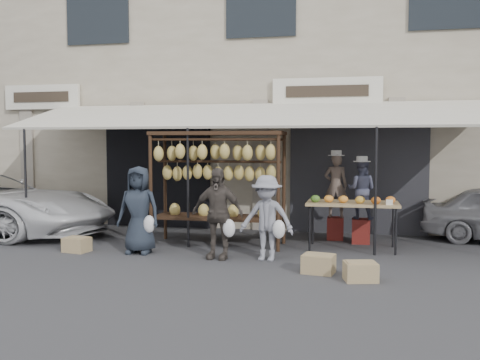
% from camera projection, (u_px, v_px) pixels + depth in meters
% --- Properties ---
extents(ground_plane, '(90.00, 90.00, 0.00)m').
position_uv_depth(ground_plane, '(224.00, 262.00, 9.01)').
color(ground_plane, '#2D2D30').
extents(shophouse, '(24.00, 6.15, 7.30)m').
position_uv_depth(shophouse, '(279.00, 85.00, 15.09)').
color(shophouse, '#B9AD96').
rests_on(shophouse, ground_plane).
extents(awning, '(10.00, 2.35, 2.92)m').
position_uv_depth(awning, '(251.00, 116.00, 11.05)').
color(awning, beige).
rests_on(awning, ground_plane).
extents(banana_rack, '(2.60, 0.90, 2.24)m').
position_uv_depth(banana_rack, '(217.00, 166.00, 10.41)').
color(banana_rack, black).
rests_on(banana_rack, ground_plane).
extents(produce_table, '(1.70, 0.90, 1.04)m').
position_uv_depth(produce_table, '(352.00, 204.00, 10.03)').
color(produce_table, '#9C7E5E').
rests_on(produce_table, ground_plane).
extents(vendor_left, '(0.48, 0.32, 1.32)m').
position_uv_depth(vendor_left, '(336.00, 186.00, 11.07)').
color(vendor_left, brown).
rests_on(vendor_left, stool_left).
extents(vendor_right, '(0.66, 0.57, 1.18)m').
position_uv_depth(vendor_right, '(361.00, 189.00, 10.67)').
color(vendor_right, '#43465E').
rests_on(vendor_right, stool_right).
extents(customer_left, '(0.79, 0.53, 1.59)m').
position_uv_depth(customer_left, '(139.00, 210.00, 9.73)').
color(customer_left, '#202732').
rests_on(customer_left, ground_plane).
extents(customer_mid, '(0.97, 0.49, 1.59)m').
position_uv_depth(customer_mid, '(217.00, 213.00, 9.26)').
color(customer_mid, '#443C36').
rests_on(customer_mid, ground_plane).
extents(customer_right, '(1.00, 0.65, 1.46)m').
position_uv_depth(customer_right, '(267.00, 218.00, 9.15)').
color(customer_right, gray).
rests_on(customer_right, ground_plane).
extents(stool_left, '(0.40, 0.40, 0.47)m').
position_uv_depth(stool_left, '(335.00, 228.00, 11.13)').
color(stool_left, maroon).
rests_on(stool_left, ground_plane).
extents(stool_right, '(0.38, 0.38, 0.49)m').
position_uv_depth(stool_right, '(361.00, 231.00, 10.72)').
color(stool_right, maroon).
rests_on(stool_right, ground_plane).
extents(crate_near_a, '(0.53, 0.44, 0.29)m').
position_uv_depth(crate_near_a, '(319.00, 264.00, 8.27)').
color(crate_near_a, tan).
rests_on(crate_near_a, ground_plane).
extents(crate_near_b, '(0.53, 0.45, 0.28)m').
position_uv_depth(crate_near_b, '(361.00, 272.00, 7.80)').
color(crate_near_b, tan).
rests_on(crate_near_b, ground_plane).
extents(crate_far, '(0.50, 0.41, 0.27)m').
position_uv_depth(crate_far, '(77.00, 245.00, 9.88)').
color(crate_far, tan).
rests_on(crate_far, ground_plane).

